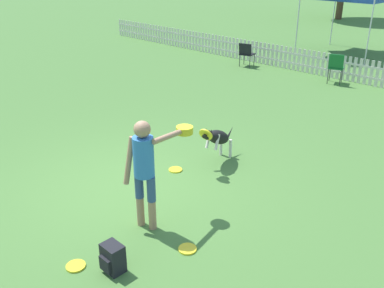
% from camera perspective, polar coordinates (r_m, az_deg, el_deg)
% --- Properties ---
extents(ground_plane, '(240.00, 240.00, 0.00)m').
position_cam_1_polar(ground_plane, '(7.27, -7.98, -5.42)').
color(ground_plane, '#4C7A38').
extents(handler_person, '(0.45, 1.05, 1.60)m').
position_cam_1_polar(handler_person, '(5.75, -6.00, -2.33)').
color(handler_person, tan).
rests_on(handler_person, ground_plane).
extents(leaping_dog, '(0.51, 1.23, 0.87)m').
position_cam_1_polar(leaping_dog, '(7.71, 3.43, 0.88)').
color(leaping_dog, black).
rests_on(leaping_dog, ground_plane).
extents(frisbee_near_handler, '(0.24, 0.24, 0.02)m').
position_cam_1_polar(frisbee_near_handler, '(5.68, -15.24, -15.42)').
color(frisbee_near_handler, yellow).
rests_on(frisbee_near_handler, ground_plane).
extents(frisbee_near_dog, '(0.24, 0.24, 0.02)m').
position_cam_1_polar(frisbee_near_dog, '(5.76, -0.61, -13.82)').
color(frisbee_near_dog, yellow).
rests_on(frisbee_near_dog, ground_plane).
extents(frisbee_midfield, '(0.24, 0.24, 0.02)m').
position_cam_1_polar(frisbee_midfield, '(7.67, -2.22, -3.44)').
color(frisbee_midfield, yellow).
rests_on(frisbee_midfield, ground_plane).
extents(backpack_on_grass, '(0.27, 0.24, 0.37)m').
position_cam_1_polar(backpack_on_grass, '(5.42, -10.54, -14.74)').
color(backpack_on_grass, black).
rests_on(backpack_on_grass, ground_plane).
extents(picket_fence, '(23.99, 0.04, 0.74)m').
position_cam_1_polar(picket_fence, '(13.78, 21.83, 8.97)').
color(picket_fence, beige).
rests_on(picket_fence, ground_plane).
extents(folding_chair_blue_left, '(0.54, 0.56, 0.91)m').
position_cam_1_polar(folding_chair_blue_left, '(13.46, 18.65, 9.87)').
color(folding_chair_blue_left, '#333338').
rests_on(folding_chair_blue_left, ground_plane).
extents(folding_chair_green_right, '(0.55, 0.56, 0.81)m').
position_cam_1_polar(folding_chair_green_right, '(15.00, 7.25, 12.00)').
color(folding_chair_green_right, '#333338').
rests_on(folding_chair_green_right, ground_plane).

